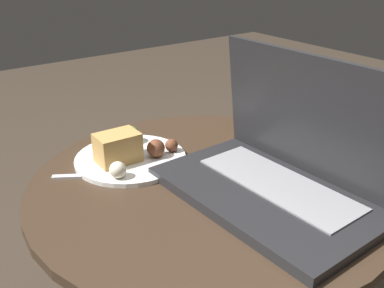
% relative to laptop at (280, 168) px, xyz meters
% --- Properties ---
extents(table, '(0.66, 0.66, 0.52)m').
position_rel_laptop_xyz_m(table, '(-0.10, -0.06, -0.21)').
color(table, black).
rests_on(table, ground_plane).
extents(laptop, '(0.38, 0.23, 0.24)m').
position_rel_laptop_xyz_m(laptop, '(0.00, 0.00, 0.00)').
color(laptop, '#232326').
rests_on(laptop, table).
extents(beer_glass, '(0.07, 0.07, 0.19)m').
position_rel_laptop_xyz_m(beer_glass, '(-0.20, 0.15, 0.04)').
color(beer_glass, '#C6701E').
rests_on(beer_glass, table).
extents(snack_plate, '(0.22, 0.22, 0.07)m').
position_rel_laptop_xyz_m(snack_plate, '(-0.26, -0.15, -0.03)').
color(snack_plate, white).
rests_on(snack_plate, table).
extents(fork, '(0.11, 0.16, 0.00)m').
position_rel_laptop_xyz_m(fork, '(-0.23, -0.21, -0.05)').
color(fork, silver).
rests_on(fork, table).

